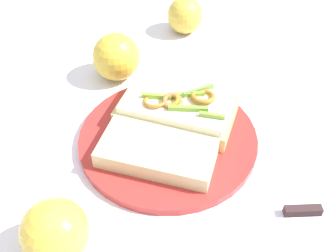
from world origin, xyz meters
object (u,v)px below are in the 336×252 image
bread_slice_side (158,150)px  apple_2 (114,57)px  apple_1 (185,15)px  apple_0 (55,232)px  sandwich (177,108)px  knife (316,211)px  plate (168,139)px

bread_slice_side → apple_2: bearing=127.8°
apple_1 → apple_0: bearing=133.0°
bread_slice_side → sandwich: bearing=87.4°
sandwich → bread_slice_side: size_ratio=1.23×
sandwich → apple_2: 0.16m
apple_1 → knife: bearing=170.6°
sandwich → apple_1: size_ratio=2.74×
plate → apple_0: bearing=115.6°
apple_0 → apple_2: bearing=-34.8°
sandwich → bread_slice_side: 0.09m
sandwich → apple_2: apple_2 is taller
apple_2 → knife: (-0.39, -0.11, -0.04)m
apple_2 → knife: apple_2 is taller
bread_slice_side → apple_2: apple_2 is taller
plate → apple_2: (0.19, 0.00, 0.04)m
bread_slice_side → apple_1: 0.36m
sandwich → apple_0: apple_0 is taller
plate → apple_1: apple_1 is taller
sandwich → apple_0: size_ratio=2.51×
bread_slice_side → apple_2: (0.22, -0.03, 0.02)m
apple_1 → knife: (-0.47, 0.08, -0.03)m
plate → apple_1: bearing=-35.0°
bread_slice_side → knife: size_ratio=1.44×
apple_1 → apple_2: bearing=111.8°
bread_slice_side → apple_1: bearing=98.7°
sandwich → apple_2: bearing=150.0°
bread_slice_side → plate: bearing=87.8°
apple_2 → bread_slice_side: bearing=172.7°
plate → bread_slice_side: (-0.03, 0.03, 0.02)m
plate → apple_0: (-0.10, 0.20, 0.03)m
plate → apple_0: size_ratio=3.38×
apple_1 → plate: bearing=145.0°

